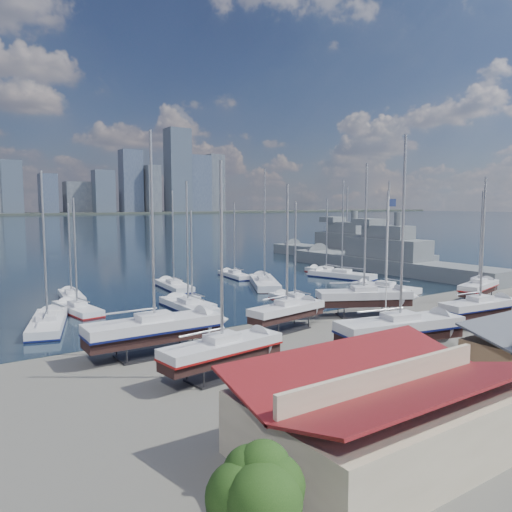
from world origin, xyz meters
TOP-DOWN VIEW (x-y plane):
  - ground at (0.00, -10.00)m, footprint 1400.00×1400.00m
  - shed_red at (-18.00, -26.00)m, footprint 14.70×9.45m
  - sailboat_cradle_0 at (-21.26, -4.43)m, footprint 11.40×3.30m
  - sailboat_cradle_1 at (-19.37, -12.18)m, footprint 9.71×3.78m
  - sailboat_cradle_2 at (-7.39, -4.20)m, footprint 8.93×3.77m
  - sailboat_cradle_3 at (-4.40, -15.57)m, footprint 11.56×5.27m
  - sailboat_cradle_4 at (3.58, -3.92)m, footprint 10.44×7.30m
  - sailboat_cradle_5 at (9.69, -13.93)m, footprint 9.48×3.59m
  - sailboat_cradle_6 at (21.06, -6.75)m, footprint 8.86×4.40m
  - sailboat_moored_0 at (-26.71, 9.68)m, footprint 6.08×11.33m
  - sailboat_moored_1 at (-22.33, 15.52)m, footprint 3.76×9.41m
  - sailboat_moored_2 at (-20.86, 24.05)m, footprint 3.35×8.85m
  - sailboat_moored_3 at (-11.29, 9.52)m, footprint 3.00×10.49m
  - sailboat_moored_4 at (-9.81, 11.43)m, footprint 2.50×8.09m
  - sailboat_moored_5 at (-6.48, 23.88)m, footprint 3.74×10.21m
  - sailboat_moored_6 at (1.54, 5.70)m, footprint 3.20×9.02m
  - sailboat_moored_7 at (5.63, 18.12)m, footprint 8.66×12.27m
  - sailboat_moored_8 at (6.79, 28.52)m, footprint 3.50×9.02m
  - sailboat_moored_9 at (17.65, 5.35)m, footprint 4.44×10.17m
  - sailboat_moored_10 at (21.15, 17.80)m, footprint 6.56×11.85m
  - sailboat_moored_11 at (22.40, 22.99)m, footprint 2.96×9.39m
  - naval_ship_east at (33.95, 19.39)m, footprint 8.05×45.03m
  - naval_ship_west at (42.67, 38.84)m, footprint 10.89×42.04m
  - car_a at (-15.45, -19.08)m, footprint 2.66×4.90m
  - car_b at (-9.03, -20.83)m, footprint 5.01×2.33m
  - car_c at (2.88, -20.64)m, footprint 4.11×5.42m
  - tree at (-27.79, -29.08)m, footprint 3.08×3.08m
  - flagpole at (3.26, -7.43)m, footprint 1.16×0.12m

SIDE VIEW (x-z plane):
  - ground at x=0.00m, z-range 0.00..0.00m
  - sailboat_moored_11 at x=22.40m, z-range -6.64..7.25m
  - sailboat_moored_1 at x=-22.33m, z-range -6.53..7.15m
  - sailboat_moored_5 at x=-6.48m, z-range -7.16..7.77m
  - sailboat_moored_6 at x=1.54m, z-range -6.30..6.92m
  - sailboat_moored_8 at x=6.79m, z-range -6.26..6.87m
  - sailboat_moored_3 at x=-11.29m, z-range -7.52..8.14m
  - sailboat_moored_0 at x=-26.71m, z-range -7.85..8.46m
  - sailboat_moored_10 at x=21.15m, z-range -8.22..8.84m
  - sailboat_moored_9 at x=17.65m, z-range -7.11..7.75m
  - sailboat_moored_2 at x=-20.86m, z-range -6.20..6.85m
  - sailboat_moored_7 at x=5.63m, z-range -8.80..9.46m
  - sailboat_moored_4 at x=-9.81m, z-range -5.73..6.38m
  - car_c at x=2.88m, z-range 0.00..1.37m
  - car_a at x=-15.45m, z-range 0.00..1.58m
  - car_b at x=-9.03m, z-range 0.00..1.59m
  - naval_ship_east at x=33.95m, z-range -7.36..10.68m
  - naval_ship_west at x=42.67m, z-range -7.21..10.54m
  - sailboat_cradle_6 at x=21.06m, z-range -5.02..8.95m
  - sailboat_cradle_2 at x=-7.39m, z-range -5.15..9.12m
  - sailboat_cradle_5 at x=9.69m, z-range -5.50..9.54m
  - sailboat_cradle_1 at x=-19.37m, z-range -5.64..9.71m
  - sailboat_cradle_4 at x=3.58m, z-range -6.24..10.47m
  - sailboat_cradle_3 at x=-4.40m, z-range -6.77..11.11m
  - sailboat_cradle_0 at x=-21.26m, z-range -6.91..11.28m
  - shed_red at x=-18.00m, z-range 0.07..4.57m
  - tree at x=-27.79m, z-range 0.64..5.03m
  - flagpole at x=3.26m, z-range 1.08..14.24m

